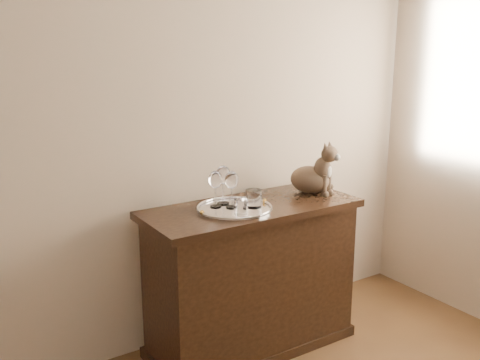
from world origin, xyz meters
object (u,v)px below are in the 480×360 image
object	(u,v)px
wine_glass_b	(223,185)
wine_glass_d	(232,189)
tumbler_a	(254,199)
tumbler_b	(241,207)
tray	(235,209)
wine_glass_a	(216,189)
sideboard	(251,278)
cat	(310,166)

from	to	relation	value
wine_glass_b	wine_glass_d	distance (m)	0.08
wine_glass_d	tumbler_a	distance (m)	0.13
tumbler_a	tumbler_b	bearing A→B (deg)	-152.07
tray	tumbler_b	size ratio (longest dim) A/B	5.03
wine_glass_a	wine_glass_d	bearing A→B (deg)	-41.59
tray	wine_glass_a	world-z (taller)	wine_glass_a
wine_glass_a	tumbler_b	distance (m)	0.20
wine_glass_a	tumbler_b	world-z (taller)	wine_glass_a
wine_glass_b	tumbler_b	world-z (taller)	wine_glass_b
tray	wine_glass_a	distance (m)	0.15
tray	tumbler_b	bearing A→B (deg)	-105.16
tray	wine_glass_b	distance (m)	0.15
wine_glass_d	tumbler_a	world-z (taller)	wine_glass_d
sideboard	wine_glass_b	bearing A→B (deg)	145.01
wine_glass_d	wine_glass_b	bearing A→B (deg)	91.75
wine_glass_a	wine_glass_d	world-z (taller)	wine_glass_d
wine_glass_d	cat	xyz separation A→B (m)	(0.56, 0.03, 0.05)
tumbler_a	cat	xyz separation A→B (m)	(0.47, 0.10, 0.10)
wine_glass_a	cat	xyz separation A→B (m)	(0.63, -0.02, 0.05)
tray	cat	bearing A→B (deg)	5.76
cat	tray	bearing A→B (deg)	163.08
tray	wine_glass_d	world-z (taller)	wine_glass_d
sideboard	tumbler_b	size ratio (longest dim) A/B	15.09
tumbler_a	wine_glass_b	bearing A→B (deg)	124.75
tray	tumbler_b	xyz separation A→B (m)	(-0.03, -0.10, 0.04)
sideboard	wine_glass_d	xyz separation A→B (m)	(-0.12, 0.00, 0.53)
tumbler_a	cat	size ratio (longest dim) A/B	0.31
tray	tumbler_b	distance (m)	0.12
sideboard	wine_glass_b	size ratio (longest dim) A/B	5.66
wine_glass_a	tumbler_a	distance (m)	0.21
wine_glass_d	tumbler_b	size ratio (longest dim) A/B	2.49
sideboard	wine_glass_d	bearing A→B (deg)	177.90
wine_glass_b	tumbler_a	distance (m)	0.19
wine_glass_a	tumbler_b	bearing A→B (deg)	-77.88
tumbler_a	cat	distance (m)	0.49
tray	wine_glass_d	size ratio (longest dim) A/B	2.02
cat	wine_glass_a	bearing A→B (deg)	155.16
tray	wine_glass_b	size ratio (longest dim) A/B	1.89
tray	tumbler_a	xyz separation A→B (m)	(0.10, -0.04, 0.05)
wine_glass_b	tray	bearing A→B (deg)	-87.12
wine_glass_b	wine_glass_d	bearing A→B (deg)	-88.25
sideboard	tumbler_b	xyz separation A→B (m)	(-0.15, -0.12, 0.47)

